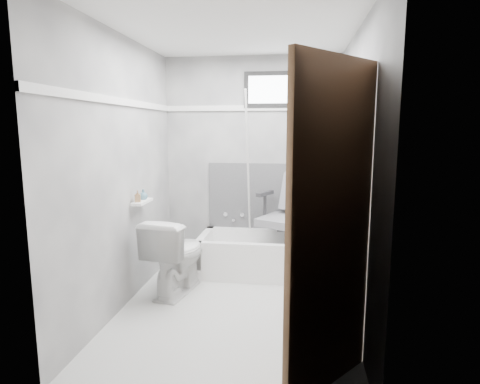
% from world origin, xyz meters
% --- Properties ---
extents(floor, '(2.60, 2.60, 0.00)m').
position_xyz_m(floor, '(0.00, 0.00, 0.00)').
color(floor, white).
rests_on(floor, ground).
extents(ceiling, '(2.60, 2.60, 0.00)m').
position_xyz_m(ceiling, '(0.00, 0.00, 2.40)').
color(ceiling, silver).
rests_on(ceiling, floor).
extents(wall_back, '(2.00, 0.02, 2.40)m').
position_xyz_m(wall_back, '(0.00, 1.30, 1.20)').
color(wall_back, slate).
rests_on(wall_back, floor).
extents(wall_front, '(2.00, 0.02, 2.40)m').
position_xyz_m(wall_front, '(0.00, -1.30, 1.20)').
color(wall_front, slate).
rests_on(wall_front, floor).
extents(wall_left, '(0.02, 2.60, 2.40)m').
position_xyz_m(wall_left, '(-1.00, 0.00, 1.20)').
color(wall_left, slate).
rests_on(wall_left, floor).
extents(wall_right, '(0.02, 2.60, 2.40)m').
position_xyz_m(wall_right, '(1.00, 0.00, 1.20)').
color(wall_right, slate).
rests_on(wall_right, floor).
extents(bathtub, '(1.50, 0.70, 0.42)m').
position_xyz_m(bathtub, '(0.23, 0.93, 0.21)').
color(bathtub, white).
rests_on(bathtub, floor).
extents(office_chair, '(0.85, 0.85, 1.11)m').
position_xyz_m(office_chair, '(0.44, 0.96, 0.68)').
color(office_chair, slate).
rests_on(office_chair, bathtub).
extents(toilet, '(0.55, 0.82, 0.74)m').
position_xyz_m(toilet, '(-0.62, 0.30, 0.37)').
color(toilet, white).
rests_on(toilet, floor).
extents(door, '(0.78, 0.78, 2.00)m').
position_xyz_m(door, '(0.98, -1.28, 1.00)').
color(door, brown).
rests_on(door, floor).
extents(window, '(0.66, 0.04, 0.40)m').
position_xyz_m(window, '(0.25, 1.29, 2.02)').
color(window, black).
rests_on(window, wall_back).
extents(backerboard, '(1.50, 0.02, 0.78)m').
position_xyz_m(backerboard, '(0.25, 1.29, 0.80)').
color(backerboard, '#4C4C4F').
rests_on(backerboard, wall_back).
extents(trim_back, '(2.00, 0.02, 0.06)m').
position_xyz_m(trim_back, '(0.00, 1.29, 1.82)').
color(trim_back, white).
rests_on(trim_back, wall_back).
extents(trim_left, '(0.02, 2.60, 0.06)m').
position_xyz_m(trim_left, '(-0.99, 0.00, 1.82)').
color(trim_left, white).
rests_on(trim_left, wall_left).
extents(pole, '(0.02, 0.58, 1.87)m').
position_xyz_m(pole, '(-0.00, 1.06, 1.05)').
color(pole, silver).
rests_on(pole, bathtub).
extents(shelf, '(0.10, 0.32, 0.02)m').
position_xyz_m(shelf, '(-0.93, 0.26, 0.90)').
color(shelf, white).
rests_on(shelf, wall_left).
extents(soap_bottle_a, '(0.07, 0.07, 0.12)m').
position_xyz_m(soap_bottle_a, '(-0.94, 0.18, 0.97)').
color(soap_bottle_a, '#98724C').
rests_on(soap_bottle_a, shelf).
extents(soap_bottle_b, '(0.11, 0.11, 0.11)m').
position_xyz_m(soap_bottle_b, '(-0.94, 0.32, 0.96)').
color(soap_bottle_b, slate).
rests_on(soap_bottle_b, shelf).
extents(faucet, '(0.26, 0.10, 0.16)m').
position_xyz_m(faucet, '(-0.20, 1.27, 0.55)').
color(faucet, silver).
rests_on(faucet, wall_back).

